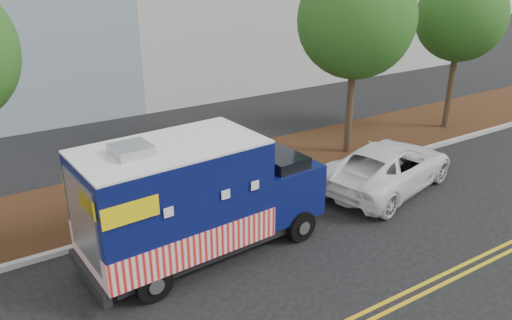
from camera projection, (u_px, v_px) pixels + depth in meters
ground at (234, 232)px, 13.87m from camera, size 120.00×120.00×0.00m
curb at (211, 209)px, 14.94m from camera, size 120.00×0.18×0.15m
mulch_strip at (181, 184)px, 16.58m from camera, size 120.00×4.00×0.15m
tree_c at (356, 20)px, 17.35m from camera, size 4.15×4.15×7.14m
tree_d at (461, 17)px, 20.20m from camera, size 3.62×3.62×6.65m
sign_post at (154, 184)px, 13.93m from camera, size 0.06×0.06×2.40m
food_truck at (194, 202)px, 12.27m from camera, size 6.44×2.79×3.32m
white_car at (388, 166)px, 16.27m from camera, size 5.84×3.74×1.50m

